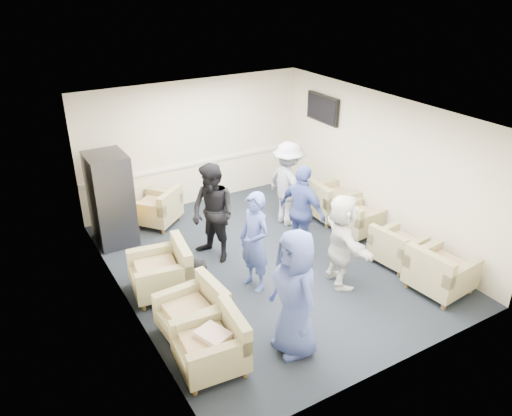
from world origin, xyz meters
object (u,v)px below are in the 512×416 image
armchair_left_far (164,273)px  vending_machine (111,199)px  person_mid_left (255,242)px  person_back_left (213,213)px  armchair_right_midfar (356,220)px  armchair_right_far (329,202)px  armchair_right_midnear (396,248)px  armchair_corner (159,209)px  person_mid_right (302,211)px  armchair_left_mid (196,314)px  person_back_right (288,184)px  person_front_left (295,294)px  armchair_left_near (214,346)px  person_front_right (342,241)px  armchair_right_near (438,273)px

armchair_left_far → vending_machine: 2.12m
person_mid_left → person_back_left: bearing=177.9°
armchair_right_midfar → vending_machine: bearing=58.3°
armchair_right_far → armchair_right_midnear: bearing=178.3°
armchair_corner → person_mid_right: size_ratio=0.68×
armchair_left_mid → person_mid_left: 1.51m
armchair_corner → vending_machine: (-0.96, -0.23, 0.55)m
armchair_corner → person_back_right: size_ratio=0.67×
armchair_right_far → person_front_left: bearing=136.7°
armchair_left_near → armchair_left_far: bearing=-176.4°
armchair_right_far → person_mid_right: bearing=125.3°
armchair_right_far → person_mid_right: (-1.33, -0.90, 0.50)m
armchair_right_midnear → person_back_left: 3.25m
armchair_left_mid → armchair_right_midfar: size_ratio=1.07×
armchair_left_mid → armchair_right_far: size_ratio=0.97×
person_back_right → armchair_left_near: bearing=128.9°
person_front_right → person_back_right: bearing=4.8°
armchair_left_far → person_back_left: person_back_left is taller
armchair_left_far → armchair_right_midnear: size_ratio=1.17×
vending_machine → armchair_right_midnear: bearing=-39.5°
armchair_left_near → person_front_right: person_front_right is taller
armchair_right_far → person_back_left: 2.82m
armchair_right_far → person_front_right: size_ratio=0.57×
armchair_right_midfar → person_front_right: 1.85m
person_back_right → person_mid_right: person_back_right is taller
vending_machine → person_back_right: size_ratio=1.01×
armchair_left_far → person_mid_right: (2.57, -0.13, 0.50)m
armchair_right_midfar → person_back_right: person_back_right is taller
armchair_left_near → person_front_right: (2.62, 0.70, 0.46)m
person_front_left → armchair_right_midnear: bearing=111.6°
person_mid_right → armchair_right_far: bearing=-70.0°
armchair_left_far → person_front_right: size_ratio=0.63×
armchair_left_near → armchair_corner: 4.28m
person_back_left → person_front_right: bearing=19.5°
armchair_corner → person_front_left: 4.48m
armchair_left_mid → person_back_left: person_back_left is taller
vending_machine → person_mid_right: (2.77, -2.18, -0.02)m
armchair_right_near → person_back_left: 3.84m
armchair_right_midnear → person_front_left: bearing=100.4°
person_front_right → armchair_right_midfar: bearing=-33.1°
armchair_right_far → person_back_right: (-0.88, 0.22, 0.51)m
armchair_right_far → person_back_left: person_back_left is taller
person_front_right → vending_machine: bearing=56.7°
person_front_left → person_back_left: 2.69m
person_front_right → armchair_corner: bearing=43.8°
vending_machine → person_front_right: vending_machine is taller
person_mid_right → armchair_left_far: bearing=73.0°
armchair_right_near → person_back_right: 3.34m
armchair_left_far → person_front_right: person_front_right is taller
armchair_left_mid → person_front_left: 1.51m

